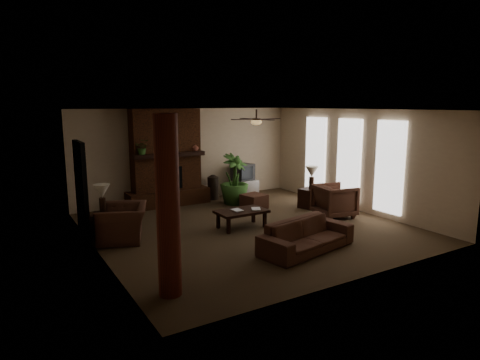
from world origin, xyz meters
TOP-DOWN VIEW (x-y plane):
  - room_shell at (0.00, 0.00)m, footprint 7.00×7.00m
  - fireplace at (-0.80, 3.22)m, footprint 2.40×0.70m
  - windows at (3.45, 0.20)m, footprint 0.08×3.65m
  - log_column at (-2.95, -2.40)m, footprint 0.36×0.36m
  - doorway at (-3.44, 1.80)m, footprint 0.10×1.00m
  - ceiling_fan at (0.40, 0.30)m, footprint 1.35×1.35m
  - sofa at (0.16, -1.95)m, footprint 2.21×1.02m
  - armchair_left at (-2.84, 0.64)m, footprint 1.12×1.36m
  - armchair_right at (2.46, -0.33)m, footprint 1.00×1.05m
  - coffee_table at (-0.15, 0.08)m, footprint 1.20×0.70m
  - ottoman at (1.14, 1.52)m, footprint 0.71×0.71m
  - tv_stand at (1.81, 3.15)m, footprint 0.88×0.55m
  - tv at (1.76, 3.14)m, footprint 0.75×0.67m
  - floor_vase at (0.67, 3.15)m, footprint 0.34×0.34m
  - floor_plant at (0.93, 2.26)m, footprint 1.35×1.70m
  - side_table_left at (-3.15, 1.02)m, footprint 0.66×0.66m
  - lamp_left at (-3.15, 1.04)m, footprint 0.38×0.38m
  - side_table_right at (2.53, 0.74)m, footprint 0.62×0.62m
  - lamp_right at (2.55, 0.71)m, footprint 0.41×0.41m
  - mantel_plant at (-1.60, 2.93)m, footprint 0.48×0.51m
  - mantel_vase at (0.02, 3.02)m, footprint 0.26×0.27m
  - book_a at (-0.37, 0.09)m, footprint 0.22×0.03m
  - book_b at (0.10, 0.02)m, footprint 0.20×0.12m

SIDE VIEW (x-z plane):
  - ottoman at x=1.14m, z-range 0.00..0.40m
  - tv_stand at x=1.81m, z-range 0.00..0.50m
  - side_table_left at x=-3.15m, z-range 0.00..0.55m
  - side_table_right at x=2.53m, z-range 0.00..0.55m
  - coffee_table at x=-0.15m, z-range 0.16..0.59m
  - sofa at x=0.16m, z-range 0.00..0.83m
  - floor_plant at x=0.93m, z-range 0.00..0.84m
  - floor_vase at x=0.67m, z-range 0.05..0.82m
  - armchair_right at x=2.46m, z-range 0.00..0.94m
  - armchair_left at x=-2.84m, z-range 0.00..1.02m
  - book_a at x=-0.37m, z-range 0.43..0.72m
  - book_b at x=0.10m, z-range 0.43..0.72m
  - tv at x=1.76m, z-range 0.50..1.02m
  - lamp_left at x=-3.15m, z-range 0.68..1.33m
  - lamp_right at x=2.55m, z-range 0.68..1.33m
  - doorway at x=-3.44m, z-range 0.00..2.10m
  - fireplace at x=-0.80m, z-range -0.24..2.56m
  - windows at x=3.45m, z-range 0.17..2.53m
  - log_column at x=-2.95m, z-range 0.00..2.80m
  - room_shell at x=0.00m, z-range -2.10..4.90m
  - mantel_vase at x=0.02m, z-range 1.56..1.78m
  - mantel_plant at x=-1.60m, z-range 1.56..1.89m
  - ceiling_fan at x=0.40m, z-range 2.34..2.72m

